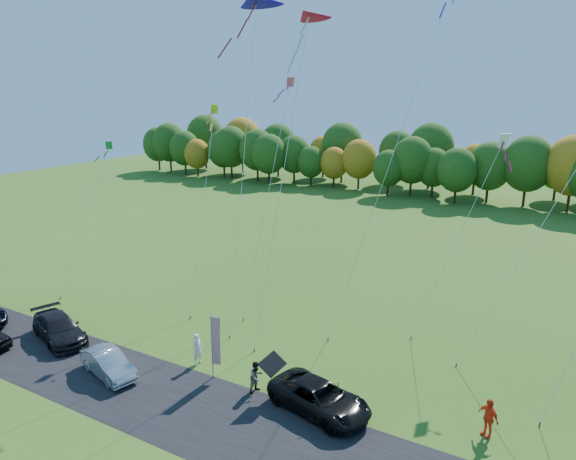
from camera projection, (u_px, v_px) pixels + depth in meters
The scene contains 18 objects.
ground at pixel (237, 372), 29.28m from camera, with size 160.00×160.00×0.00m, color #2F5C18.
asphalt_strip at pixel (191, 409), 25.92m from camera, with size 90.00×6.00×0.01m, color black.
tree_line at pixel (451, 199), 75.53m from camera, with size 116.00×12.00×10.00m, color #1E4711, non-canonical shape.
black_suv at pixel (319, 398), 25.56m from camera, with size 2.51×5.45×1.51m, color black.
silver_sedan at pixel (108, 364), 28.85m from camera, with size 1.47×4.22×1.39m, color #AEAEB3.
dark_truck_a at pixel (59, 328), 32.93m from camera, with size 2.20×5.42×1.57m, color black.
person_tailgate_a at pixel (198, 349), 29.92m from camera, with size 0.70×0.46×1.92m, color white.
person_tailgate_b at pixel (256, 377), 27.22m from camera, with size 0.84×0.65×1.73m, color gray.
person_east at pixel (488, 417), 23.69m from camera, with size 1.12×0.47×1.92m, color #EF3C16.
feather_flag at pixel (215, 340), 28.12m from camera, with size 0.48×0.23×3.78m.
kite_delta_blue at pixel (244, 151), 34.86m from camera, with size 4.99×10.15×23.74m.
kite_parafoil_orange at pixel (395, 148), 34.08m from camera, with size 5.25×12.62×23.92m.
kite_delta_red at pixel (288, 137), 32.22m from camera, with size 2.80×8.78×21.75m.
kite_parafoil_rainbow at pixel (554, 206), 29.25m from camera, with size 9.26×9.00×18.78m.
kite_diamond_yellow at pixel (203, 209), 36.82m from camera, with size 1.93×5.98×14.88m.
kite_diamond_green at pixel (87, 212), 40.76m from camera, with size 1.10×6.85×11.85m.
kite_diamond_white at pixel (457, 239), 32.66m from camera, with size 4.48×5.61×13.38m.
kite_diamond_pink at pixel (268, 193), 36.86m from camera, with size 1.19×8.00×16.85m.
Camera 1 is at (15.34, -21.31, 15.58)m, focal length 32.00 mm.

